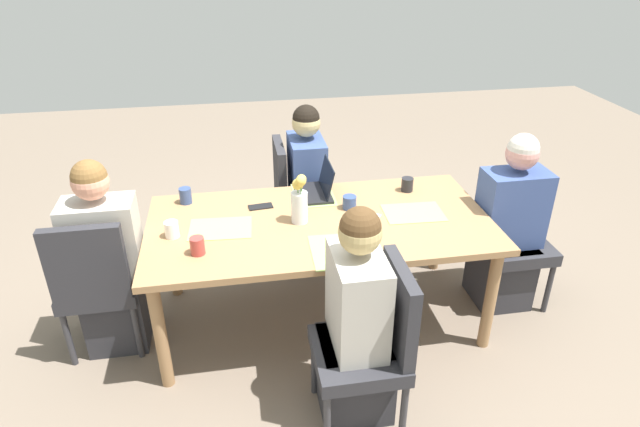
# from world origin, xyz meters

# --- Properties ---
(ground_plane) EXTENTS (10.00, 10.00, 0.00)m
(ground_plane) POSITION_xyz_m (0.00, 0.00, 0.00)
(ground_plane) COLOR #756656
(dining_table) EXTENTS (2.04, 1.02, 0.72)m
(dining_table) POSITION_xyz_m (0.00, 0.00, 0.65)
(dining_table) COLOR #9E754C
(dining_table) RESTS_ON ground_plane
(chair_far_left_near) EXTENTS (0.44, 0.44, 0.90)m
(chair_far_left_near) POSITION_xyz_m (-0.12, 0.82, 0.50)
(chair_far_left_near) COLOR #2D2D33
(chair_far_left_near) RESTS_ON ground_plane
(person_far_left_near) EXTENTS (0.36, 0.40, 1.19)m
(person_far_left_near) POSITION_xyz_m (-0.05, 0.76, 0.53)
(person_far_left_near) COLOR #2D2D33
(person_far_left_near) RESTS_ON ground_plane
(chair_head_right_left_mid) EXTENTS (0.44, 0.44, 0.90)m
(chair_head_right_left_mid) POSITION_xyz_m (1.30, 0.06, 0.50)
(chair_head_right_left_mid) COLOR #2D2D33
(chair_head_right_left_mid) RESTS_ON ground_plane
(person_head_right_left_mid) EXTENTS (0.40, 0.36, 1.19)m
(person_head_right_left_mid) POSITION_xyz_m (1.24, -0.01, 0.53)
(person_head_right_left_mid) COLOR #2D2D33
(person_head_right_left_mid) RESTS_ON ground_plane
(chair_head_left_left_far) EXTENTS (0.44, 0.44, 0.90)m
(chair_head_left_left_far) POSITION_xyz_m (-1.29, -0.07, 0.50)
(chair_head_left_left_far) COLOR #2D2D33
(chair_head_left_left_far) RESTS_ON ground_plane
(person_head_left_left_far) EXTENTS (0.40, 0.36, 1.19)m
(person_head_left_left_far) POSITION_xyz_m (-1.23, 0.01, 0.53)
(person_head_left_left_far) COLOR #2D2D33
(person_head_left_left_far) RESTS_ON ground_plane
(chair_near_right_near) EXTENTS (0.44, 0.44, 0.90)m
(chair_near_right_near) POSITION_xyz_m (0.04, -0.85, 0.50)
(chair_near_right_near) COLOR #2D2D33
(chair_near_right_near) RESTS_ON ground_plane
(person_near_right_near) EXTENTS (0.36, 0.40, 1.19)m
(person_near_right_near) POSITION_xyz_m (-0.04, -0.79, 0.53)
(person_near_right_near) COLOR #2D2D33
(person_near_right_near) RESTS_ON ground_plane
(flower_vase) EXTENTS (0.10, 0.10, 0.31)m
(flower_vase) POSITION_xyz_m (0.12, -0.01, 0.86)
(flower_vase) COLOR silver
(flower_vase) RESTS_ON dining_table
(placemat_far_left_near) EXTENTS (0.27, 0.37, 0.00)m
(placemat_far_left_near) POSITION_xyz_m (-0.02, 0.35, 0.72)
(placemat_far_left_near) COLOR #9EBC66
(placemat_far_left_near) RESTS_ON dining_table
(placemat_head_right_left_mid) EXTENTS (0.38, 0.28, 0.00)m
(placemat_head_right_left_mid) POSITION_xyz_m (0.59, -0.01, 0.72)
(placemat_head_right_left_mid) COLOR #9EBC66
(placemat_head_right_left_mid) RESTS_ON dining_table
(placemat_head_left_left_far) EXTENTS (0.37, 0.28, 0.00)m
(placemat_head_left_left_far) POSITION_xyz_m (-0.58, 0.00, 0.72)
(placemat_head_left_left_far) COLOR #9EBC66
(placemat_head_left_left_far) RESTS_ON dining_table
(placemat_near_right_near) EXTENTS (0.26, 0.36, 0.00)m
(placemat_near_right_near) POSITION_xyz_m (-0.02, -0.35, 0.72)
(placemat_near_right_near) COLOR #9EBC66
(placemat_near_right_near) RESTS_ON dining_table
(laptop_near_right_near) EXTENTS (0.22, 0.32, 0.21)m
(laptop_near_right_near) POSITION_xyz_m (-0.04, -0.36, 0.77)
(laptop_near_right_near) COLOR black
(laptop_near_right_near) RESTS_ON dining_table
(coffee_mug_near_left) EXTENTS (0.08, 0.08, 0.08)m
(coffee_mug_near_left) POSITION_xyz_m (-0.21, -0.13, 0.76)
(coffee_mug_near_left) COLOR #33477A
(coffee_mug_near_left) RESTS_ON dining_table
(coffee_mug_near_right) EXTENTS (0.08, 0.08, 0.10)m
(coffee_mug_near_right) POSITION_xyz_m (0.71, 0.25, 0.77)
(coffee_mug_near_right) COLOR #AD3D38
(coffee_mug_near_right) RESTS_ON dining_table
(coffee_mug_centre_left) EXTENTS (0.08, 0.08, 0.09)m
(coffee_mug_centre_left) POSITION_xyz_m (0.85, 0.04, 0.77)
(coffee_mug_centre_left) COLOR white
(coffee_mug_centre_left) RESTS_ON dining_table
(coffee_mug_centre_right) EXTENTS (0.08, 0.08, 0.10)m
(coffee_mug_centre_right) POSITION_xyz_m (0.80, -0.38, 0.77)
(coffee_mug_centre_right) COLOR #33477A
(coffee_mug_centre_right) RESTS_ON dining_table
(coffee_mug_far_left) EXTENTS (0.08, 0.08, 0.09)m
(coffee_mug_far_left) POSITION_xyz_m (-0.64, -0.31, 0.77)
(coffee_mug_far_left) COLOR #232328
(coffee_mug_far_left) RESTS_ON dining_table
(phone_black) EXTENTS (0.16, 0.09, 0.01)m
(phone_black) POSITION_xyz_m (0.34, -0.24, 0.73)
(phone_black) COLOR black
(phone_black) RESTS_ON dining_table
(phone_silver) EXTENTS (0.15, 0.16, 0.01)m
(phone_silver) POSITION_xyz_m (-0.31, 0.04, 0.73)
(phone_silver) COLOR silver
(phone_silver) RESTS_ON dining_table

